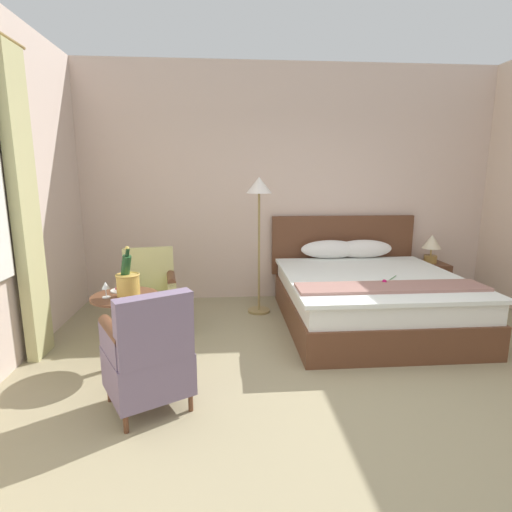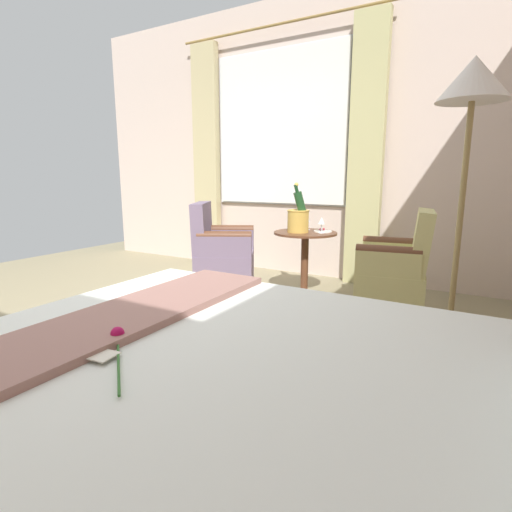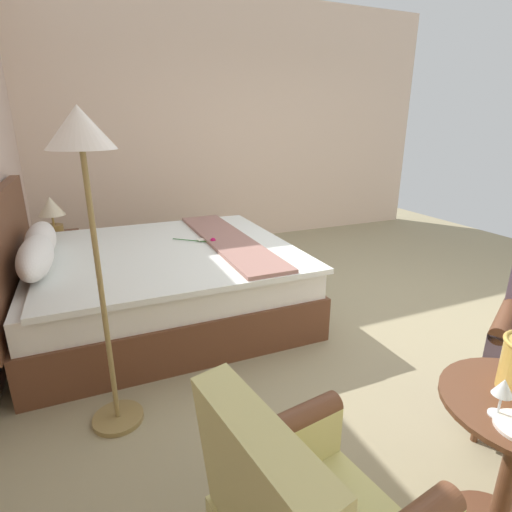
# 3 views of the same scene
# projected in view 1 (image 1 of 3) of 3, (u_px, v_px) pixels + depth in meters

# --- Properties ---
(ground_plane) EXTENTS (7.09, 7.09, 0.00)m
(ground_plane) POSITION_uv_depth(u_px,v_px,m) (345.00, 402.00, 3.06)
(ground_plane) COLOR gray
(wall_headboard_side) EXTENTS (5.71, 0.12, 3.16)m
(wall_headboard_side) POSITION_uv_depth(u_px,v_px,m) (289.00, 185.00, 5.50)
(wall_headboard_side) COLOR beige
(wall_headboard_side) RESTS_ON ground
(bed) EXTENTS (1.99, 2.21, 1.16)m
(bed) POSITION_uv_depth(u_px,v_px,m) (366.00, 294.00, 4.68)
(bed) COLOR brown
(bed) RESTS_ON ground
(nightstand) EXTENTS (0.44, 0.44, 0.52)m
(nightstand) POSITION_uv_depth(u_px,v_px,m) (428.00, 281.00, 5.56)
(nightstand) COLOR brown
(nightstand) RESTS_ON ground
(bedside_lamp) EXTENTS (0.25, 0.25, 0.39)m
(bedside_lamp) POSITION_uv_depth(u_px,v_px,m) (432.00, 245.00, 5.46)
(bedside_lamp) COLOR olive
(bedside_lamp) RESTS_ON nightstand
(floor_lamp_brass) EXTENTS (0.31, 0.31, 1.69)m
(floor_lamp_brass) POSITION_uv_depth(u_px,v_px,m) (259.00, 203.00, 4.81)
(floor_lamp_brass) COLOR olive
(floor_lamp_brass) RESTS_ON ground
(side_table_round) EXTENTS (0.59, 0.59, 0.66)m
(side_table_round) POSITION_uv_depth(u_px,v_px,m) (127.00, 325.00, 3.59)
(side_table_round) COLOR brown
(side_table_round) RESTS_ON ground
(champagne_bucket) EXTENTS (0.21, 0.21, 0.45)m
(champagne_bucket) POSITION_uv_depth(u_px,v_px,m) (128.00, 282.00, 3.46)
(champagne_bucket) COLOR gold
(champagne_bucket) RESTS_ON side_table_round
(wine_glass_near_bucket) EXTENTS (0.07, 0.07, 0.14)m
(wine_glass_near_bucket) POSITION_uv_depth(u_px,v_px,m) (128.00, 279.00, 3.67)
(wine_glass_near_bucket) COLOR white
(wine_glass_near_bucket) RESTS_ON side_table_round
(wine_glass_near_edge) EXTENTS (0.07, 0.07, 0.14)m
(wine_glass_near_edge) POSITION_uv_depth(u_px,v_px,m) (106.00, 286.00, 3.45)
(wine_glass_near_edge) COLOR white
(wine_glass_near_edge) RESTS_ON side_table_round
(snack_plate) EXTENTS (0.17, 0.17, 0.04)m
(snack_plate) POSITION_uv_depth(u_px,v_px,m) (120.00, 290.00, 3.66)
(snack_plate) COLOR white
(snack_plate) RESTS_ON side_table_round
(armchair_by_window) EXTENTS (0.65, 0.64, 0.91)m
(armchair_by_window) POSITION_uv_depth(u_px,v_px,m) (150.00, 296.00, 4.42)
(armchair_by_window) COLOR brown
(armchair_by_window) RESTS_ON ground
(armchair_facing_bed) EXTENTS (0.74, 0.74, 0.93)m
(armchair_facing_bed) POSITION_uv_depth(u_px,v_px,m) (149.00, 356.00, 2.89)
(armchair_facing_bed) COLOR brown
(armchair_facing_bed) RESTS_ON ground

